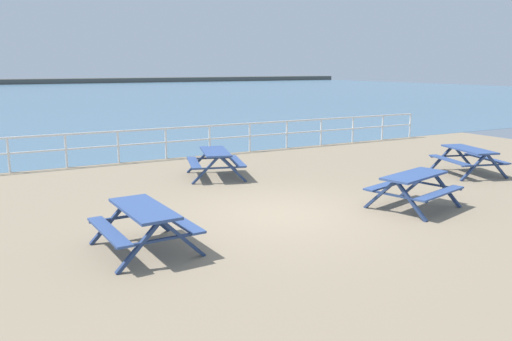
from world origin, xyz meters
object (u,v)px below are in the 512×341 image
(picnic_table_near_right, at_px, (144,218))
(picnic_table_mid_centre, at_px, (215,157))
(picnic_table_near_left, at_px, (469,155))
(picnic_table_far_right, at_px, (414,183))

(picnic_table_near_right, height_order, picnic_table_mid_centre, same)
(picnic_table_near_left, relative_size, picnic_table_near_right, 1.14)
(picnic_table_near_right, height_order, picnic_table_far_right, same)
(picnic_table_near_right, bearing_deg, picnic_table_mid_centre, -39.00)
(picnic_table_near_right, xyz_separation_m, picnic_table_far_right, (6.12, -0.24, 0.00))
(picnic_table_near_right, relative_size, picnic_table_mid_centre, 0.87)
(picnic_table_far_right, bearing_deg, picnic_table_mid_centre, 101.59)
(picnic_table_near_left, bearing_deg, picnic_table_far_right, 130.21)
(picnic_table_mid_centre, bearing_deg, picnic_table_near_left, -99.23)
(picnic_table_near_right, distance_m, picnic_table_mid_centre, 6.04)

